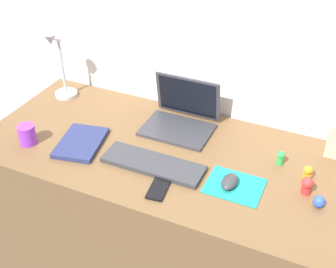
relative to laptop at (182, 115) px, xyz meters
name	(u,v)px	position (x,y,z in m)	size (l,w,h in m)	color
back_wall	(206,94)	(0.05, 0.19, 0.02)	(2.83, 0.05, 1.63)	silver
desk	(172,217)	(0.05, -0.21, -0.42)	(1.63, 0.71, 0.74)	brown
laptop	(182,115)	(0.00, 0.00, 0.00)	(0.30, 0.25, 0.21)	#333338
keyboard	(153,164)	(0.01, -0.32, -0.04)	(0.41, 0.13, 0.02)	#333338
mousepad	(235,186)	(0.34, -0.30, -0.05)	(0.21, 0.17, 0.00)	teal
mouse	(230,182)	(0.32, -0.31, -0.03)	(0.06, 0.10, 0.03)	#333338
cell_phone	(159,188)	(0.09, -0.43, -0.05)	(0.06, 0.13, 0.01)	black
desk_lamp	(59,68)	(-0.63, -0.01, 0.11)	(0.11, 0.14, 0.34)	#B7B7BC
notebook_pad	(81,143)	(-0.33, -0.31, -0.04)	(0.17, 0.24, 0.02)	navy
coffee_mug	(27,135)	(-0.54, -0.39, -0.01)	(0.07, 0.07, 0.09)	purple
toy_figurine_orange	(308,172)	(0.58, -0.14, -0.02)	(0.04, 0.04, 0.06)	orange
toy_figurine_red	(307,185)	(0.59, -0.23, -0.02)	(0.04, 0.04, 0.07)	red
toy_figurine_blue	(319,202)	(0.64, -0.28, -0.03)	(0.04, 0.04, 0.05)	blue
toy_figurine_green	(281,157)	(0.46, -0.10, -0.02)	(0.03, 0.03, 0.06)	green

